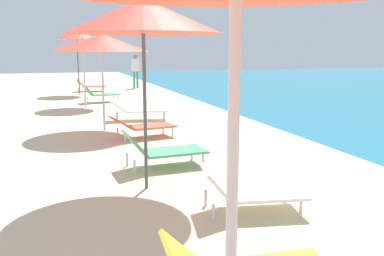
{
  "coord_description": "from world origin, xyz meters",
  "views": [
    {
      "loc": [
        -1.64,
        2.9,
        1.99
      ],
      "look_at": [
        0.15,
        8.44,
        0.9
      ],
      "focal_mm": 39.51,
      "sensor_mm": 36.0,
      "label": 1
    }
  ],
  "objects_px": {
    "umbrella_third": "(143,16)",
    "lounger_fourth_inland": "(143,125)",
    "lounger_third_inland": "(249,190)",
    "umbrella_farthest": "(77,34)",
    "person_walking_near": "(135,67)",
    "umbrella_fourth": "(101,43)",
    "lounger_fourth_shoreside": "(138,109)",
    "lounger_farthest_shoreside": "(90,85)",
    "umbrella_fifth": "(83,44)",
    "lounger_third_shoreside": "(162,149)",
    "lounger_fifth_shoreside": "(100,93)"
  },
  "relations": [
    {
      "from": "lounger_third_shoreside",
      "to": "lounger_farthest_shoreside",
      "type": "height_order",
      "value": "lounger_third_shoreside"
    },
    {
      "from": "lounger_fourth_inland",
      "to": "umbrella_fifth",
      "type": "relative_size",
      "value": 0.63
    },
    {
      "from": "lounger_third_inland",
      "to": "lounger_fourth_shoreside",
      "type": "height_order",
      "value": "same"
    },
    {
      "from": "lounger_fourth_inland",
      "to": "umbrella_farthest",
      "type": "bearing_deg",
      "value": 84.74
    },
    {
      "from": "lounger_third_inland",
      "to": "umbrella_farthest",
      "type": "height_order",
      "value": "umbrella_farthest"
    },
    {
      "from": "lounger_fourth_inland",
      "to": "person_walking_near",
      "type": "bearing_deg",
      "value": 70.36
    },
    {
      "from": "lounger_third_shoreside",
      "to": "lounger_farthest_shoreside",
      "type": "relative_size",
      "value": 1.0
    },
    {
      "from": "umbrella_third",
      "to": "umbrella_fifth",
      "type": "height_order",
      "value": "umbrella_third"
    },
    {
      "from": "lounger_third_inland",
      "to": "umbrella_fourth",
      "type": "xyz_separation_m",
      "value": [
        -1.09,
        6.01,
        1.85
      ]
    },
    {
      "from": "umbrella_fifth",
      "to": "lounger_fifth_shoreside",
      "type": "relative_size",
      "value": 1.71
    },
    {
      "from": "lounger_third_shoreside",
      "to": "umbrella_farthest",
      "type": "xyz_separation_m",
      "value": [
        -0.66,
        12.71,
        2.31
      ]
    },
    {
      "from": "lounger_third_shoreside",
      "to": "lounger_fifth_shoreside",
      "type": "bearing_deg",
      "value": 87.26
    },
    {
      "from": "umbrella_third",
      "to": "umbrella_fifth",
      "type": "bearing_deg",
      "value": 91.26
    },
    {
      "from": "umbrella_third",
      "to": "lounger_farthest_shoreside",
      "type": "distance_m",
      "value": 14.97
    },
    {
      "from": "lounger_third_inland",
      "to": "umbrella_farthest",
      "type": "bearing_deg",
      "value": 104.95
    },
    {
      "from": "umbrella_farthest",
      "to": "umbrella_fourth",
      "type": "bearing_deg",
      "value": -89.37
    },
    {
      "from": "umbrella_third",
      "to": "lounger_farthest_shoreside",
      "type": "relative_size",
      "value": 1.92
    },
    {
      "from": "lounger_fourth_shoreside",
      "to": "person_walking_near",
      "type": "distance_m",
      "value": 10.0
    },
    {
      "from": "lounger_farthest_shoreside",
      "to": "umbrella_fifth",
      "type": "bearing_deg",
      "value": -88.94
    },
    {
      "from": "umbrella_fifth",
      "to": "lounger_farthest_shoreside",
      "type": "relative_size",
      "value": 1.68
    },
    {
      "from": "umbrella_fourth",
      "to": "umbrella_fifth",
      "type": "relative_size",
      "value": 1.01
    },
    {
      "from": "lounger_third_inland",
      "to": "lounger_fourth_shoreside",
      "type": "bearing_deg",
      "value": 100.39
    },
    {
      "from": "umbrella_fifth",
      "to": "lounger_fourth_shoreside",
      "type": "bearing_deg",
      "value": -70.09
    },
    {
      "from": "umbrella_fourth",
      "to": "lounger_fourth_shoreside",
      "type": "bearing_deg",
      "value": 47.97
    },
    {
      "from": "lounger_third_inland",
      "to": "umbrella_third",
      "type": "bearing_deg",
      "value": 139.01
    },
    {
      "from": "umbrella_fourth",
      "to": "lounger_fourth_inland",
      "type": "xyz_separation_m",
      "value": [
        0.73,
        -1.23,
        -1.85
      ]
    },
    {
      "from": "person_walking_near",
      "to": "lounger_third_inland",
      "type": "bearing_deg",
      "value": 173.54
    },
    {
      "from": "lounger_third_inland",
      "to": "lounger_fourth_shoreside",
      "type": "relative_size",
      "value": 0.8
    },
    {
      "from": "umbrella_third",
      "to": "lounger_farthest_shoreside",
      "type": "xyz_separation_m",
      "value": [
        0.4,
        14.81,
        -2.15
      ]
    },
    {
      "from": "umbrella_third",
      "to": "lounger_third_inland",
      "type": "bearing_deg",
      "value": -51.39
    },
    {
      "from": "lounger_third_inland",
      "to": "person_walking_near",
      "type": "distance_m",
      "value": 17.14
    },
    {
      "from": "umbrella_fifth",
      "to": "umbrella_third",
      "type": "bearing_deg",
      "value": -88.74
    },
    {
      "from": "lounger_third_shoreside",
      "to": "lounger_fifth_shoreside",
      "type": "distance_m",
      "value": 9.4
    },
    {
      "from": "lounger_third_inland",
      "to": "lounger_farthest_shoreside",
      "type": "distance_m",
      "value": 16.11
    },
    {
      "from": "lounger_fourth_inland",
      "to": "umbrella_farthest",
      "type": "height_order",
      "value": "umbrella_farthest"
    },
    {
      "from": "umbrella_fourth",
      "to": "umbrella_fifth",
      "type": "distance_m",
      "value": 4.6
    },
    {
      "from": "lounger_farthest_shoreside",
      "to": "person_walking_near",
      "type": "xyz_separation_m",
      "value": [
        2.36,
        0.94,
        0.78
      ]
    },
    {
      "from": "lounger_third_inland",
      "to": "lounger_third_shoreside",
      "type": "bearing_deg",
      "value": 113.42
    },
    {
      "from": "umbrella_fifth",
      "to": "umbrella_farthest",
      "type": "relative_size",
      "value": 0.82
    },
    {
      "from": "umbrella_third",
      "to": "lounger_fourth_inland",
      "type": "distance_m",
      "value": 4.16
    },
    {
      "from": "lounger_third_shoreside",
      "to": "lounger_farthest_shoreside",
      "type": "distance_m",
      "value": 13.81
    },
    {
      "from": "lounger_third_shoreside",
      "to": "lounger_fourth_shoreside",
      "type": "height_order",
      "value": "lounger_third_shoreside"
    },
    {
      "from": "lounger_third_inland",
      "to": "lounger_fourth_inland",
      "type": "distance_m",
      "value": 4.79
    },
    {
      "from": "lounger_fifth_shoreside",
      "to": "umbrella_farthest",
      "type": "distance_m",
      "value": 4.06
    },
    {
      "from": "lounger_third_inland",
      "to": "umbrella_fourth",
      "type": "bearing_deg",
      "value": 110.71
    },
    {
      "from": "umbrella_third",
      "to": "umbrella_fourth",
      "type": "bearing_deg",
      "value": 90.87
    },
    {
      "from": "lounger_fifth_shoreside",
      "to": "person_walking_near",
      "type": "xyz_separation_m",
      "value": [
        2.35,
        5.35,
        0.73
      ]
    },
    {
      "from": "lounger_third_inland",
      "to": "umbrella_farthest",
      "type": "distance_m",
      "value": 15.22
    },
    {
      "from": "umbrella_third",
      "to": "umbrella_farthest",
      "type": "relative_size",
      "value": 0.93
    },
    {
      "from": "lounger_fourth_shoreside",
      "to": "lounger_fifth_shoreside",
      "type": "relative_size",
      "value": 1.21
    }
  ]
}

